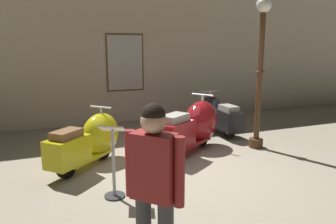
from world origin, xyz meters
TOP-DOWN VIEW (x-y plane):
  - ground_plane at (0.00, 0.00)m, footprint 60.00×60.00m
  - showroom_back_wall at (-0.16, 3.93)m, footprint 18.00×0.63m
  - scooter_0 at (-1.32, 0.84)m, footprint 1.48×1.44m
  - scooter_1 at (0.66, 0.91)m, footprint 1.77×1.39m
  - scooter_2 at (1.78, 2.01)m, footprint 0.52×1.59m
  - lamppost at (1.93, 0.61)m, footprint 0.29×0.29m
  - visitor_0 at (-1.24, -2.21)m, footprint 0.40×0.41m
  - info_stanchion at (-1.23, -0.51)m, footprint 0.39×0.34m

SIDE VIEW (x-z plane):
  - ground_plane at x=0.00m, z-range 0.00..0.00m
  - info_stanchion at x=-1.23m, z-range -0.09..0.92m
  - scooter_2 at x=1.78m, z-range -0.04..0.92m
  - scooter_0 at x=-1.32m, z-range -0.04..0.94m
  - scooter_1 at x=0.66m, z-range -0.05..1.04m
  - visitor_0 at x=-1.24m, z-range 0.12..1.69m
  - lamppost at x=1.93m, z-range 0.16..3.09m
  - showroom_back_wall at x=-0.16m, z-range 0.00..3.91m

